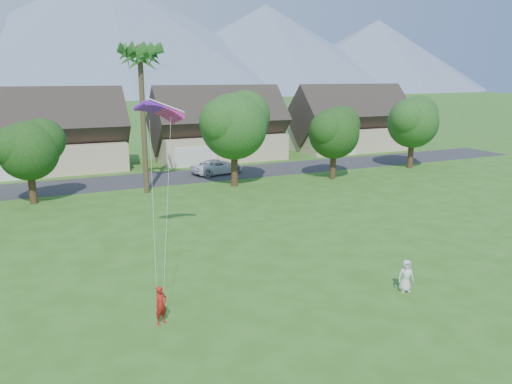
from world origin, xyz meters
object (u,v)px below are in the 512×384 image
kite_flyer (161,305)px  parked_car (217,167)px  watcher (406,276)px  parafoil_kite (160,109)px

kite_flyer → parked_car: 31.95m
kite_flyer → watcher: 11.32m
parked_car → parafoil_kite: 24.23m
parked_car → parafoil_kite: (-10.69, -20.46, 7.36)m
parked_car → watcher: bearing=163.2°
parafoil_kite → parked_car: bearing=44.1°
watcher → parafoil_kite: 15.42m
kite_flyer → watcher: kite_flyer is taller
kite_flyer → watcher: size_ratio=1.04×
watcher → parafoil_kite: parafoil_kite is taller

